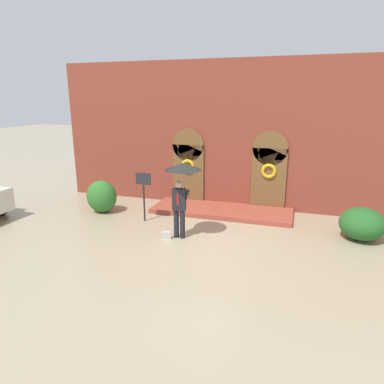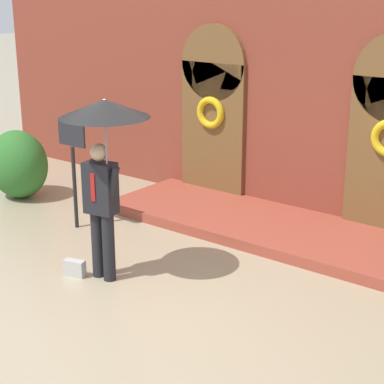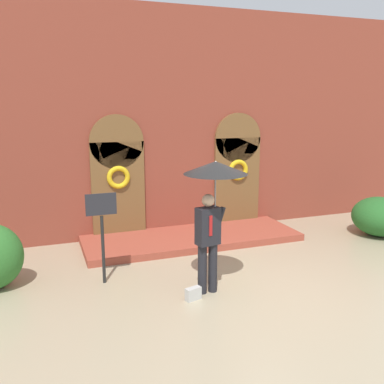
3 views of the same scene
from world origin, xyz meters
TOP-DOWN VIEW (x-y plane):
  - ground_plane at (0.00, 0.00)m, footprint 80.00×80.00m
  - building_facade at (-0.00, 4.15)m, footprint 14.00×2.30m
  - person_with_umbrella at (-0.61, 0.31)m, footprint 1.10×1.10m
  - handbag at (-1.06, 0.11)m, footprint 0.30×0.19m
  - sign_post at (-2.38, 1.36)m, footprint 0.56×0.06m
  - shrub_left at (-4.34, 1.78)m, footprint 1.16×0.97m
  - shrub_right at (4.63, 1.88)m, footprint 1.33×1.40m

SIDE VIEW (x-z plane):
  - ground_plane at x=0.00m, z-range 0.00..0.00m
  - handbag at x=-1.06m, z-range 0.00..0.22m
  - shrub_right at x=4.63m, z-range 0.00..0.98m
  - shrub_left at x=-4.34m, z-range 0.00..1.22m
  - sign_post at x=-2.38m, z-range 0.30..2.02m
  - person_with_umbrella at x=-0.61m, z-range 0.73..3.09m
  - building_facade at x=0.00m, z-range -0.12..5.48m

